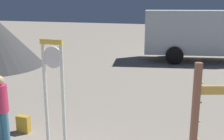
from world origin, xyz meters
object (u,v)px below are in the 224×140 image
at_px(standing_clock, 54,83).
at_px(box_truck_near, 209,33).
at_px(arrow_sign, 216,110).
at_px(backpack, 24,124).
at_px(person_near_clock, 1,106).

xyz_separation_m(standing_clock, box_truck_near, (3.03, 10.97, 0.06)).
bearing_deg(arrow_sign, standing_clock, 174.66).
distance_m(standing_clock, backpack, 1.75).
bearing_deg(box_truck_near, standing_clock, -105.42).
bearing_deg(arrow_sign, person_near_clock, 179.00).
height_order(arrow_sign, backpack, arrow_sign).
height_order(person_near_clock, backpack, person_near_clock).
xyz_separation_m(person_near_clock, backpack, (0.06, 0.62, -0.67)).
relative_size(arrow_sign, box_truck_near, 0.29).
bearing_deg(person_near_clock, standing_clock, 10.29).
distance_m(person_near_clock, backpack, 0.92).
relative_size(arrow_sign, person_near_clock, 1.38).
height_order(arrow_sign, person_near_clock, arrow_sign).
height_order(standing_clock, person_near_clock, standing_clock).
height_order(standing_clock, backpack, standing_clock).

